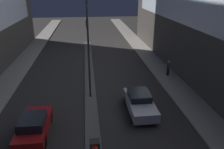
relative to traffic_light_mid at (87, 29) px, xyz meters
name	(u,v)px	position (x,y,z in m)	size (l,w,h in m)	color
median_strip	(90,82)	(0.00, -10.98, -3.30)	(0.98, 32.68, 0.11)	#56544F
traffic_light_mid	(87,29)	(0.00, 0.00, 0.00)	(0.32, 0.42, 4.42)	#383838
street_lamp	(88,32)	(0.00, -14.11, 2.35)	(0.46, 0.46, 8.84)	#383838
car_left_lane	(34,125)	(-3.67, -18.84, -2.60)	(1.78, 4.10, 1.49)	maroon
car_right_lane	(140,102)	(3.67, -16.75, -2.59)	(1.81, 4.39, 1.50)	#B2B2B7
pedestrian_on_right_sidewalk	(168,68)	(8.24, -10.36, -2.35)	(0.36, 0.36, 1.64)	black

